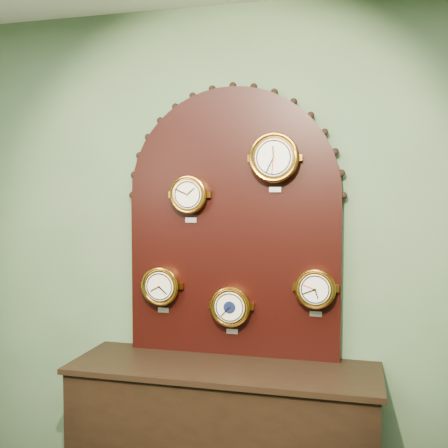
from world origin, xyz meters
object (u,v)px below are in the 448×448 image
(shop_counter, at_px, (223,444))
(roman_clock, at_px, (189,195))
(display_board, at_px, (233,214))
(tide_clock, at_px, (316,288))
(hygrometer, at_px, (161,286))
(arabic_clock, at_px, (274,158))
(barometer, at_px, (231,306))

(shop_counter, xyz_separation_m, roman_clock, (-0.23, 0.15, 1.33))
(display_board, xyz_separation_m, tide_clock, (0.47, -0.07, -0.39))
(hygrometer, height_order, tide_clock, tide_clock)
(tide_clock, bearing_deg, arabic_clock, -179.67)
(tide_clock, bearing_deg, barometer, -179.95)
(shop_counter, relative_size, roman_clock, 6.03)
(shop_counter, relative_size, arabic_clock, 5.03)
(shop_counter, bearing_deg, roman_clock, 146.78)
(hygrometer, xyz_separation_m, tide_clock, (0.87, 0.00, 0.02))
(arabic_clock, relative_size, hygrometer, 1.16)
(arabic_clock, xyz_separation_m, tide_clock, (0.22, 0.00, -0.70))
(display_board, distance_m, barometer, 0.52)
(barometer, bearing_deg, shop_counter, -92.02)
(arabic_clock, distance_m, hygrometer, 0.97)
(roman_clock, distance_m, tide_clock, 0.86)
(hygrometer, distance_m, tide_clock, 0.87)
(arabic_clock, bearing_deg, roman_clock, 179.84)
(roman_clock, xyz_separation_m, barometer, (0.24, -0.00, -0.62))
(barometer, bearing_deg, tide_clock, 0.05)
(roman_clock, relative_size, barometer, 0.96)
(hygrometer, bearing_deg, display_board, 9.34)
(barometer, bearing_deg, arabic_clock, -0.21)
(tide_clock, bearing_deg, hygrometer, -179.99)
(roman_clock, bearing_deg, shop_counter, -33.22)
(arabic_clock, distance_m, barometer, 0.85)
(hygrometer, relative_size, tide_clock, 1.03)
(shop_counter, distance_m, barometer, 0.73)
(roman_clock, distance_m, barometer, 0.66)
(shop_counter, relative_size, tide_clock, 6.01)
(shop_counter, xyz_separation_m, arabic_clock, (0.24, 0.15, 1.53))
(shop_counter, distance_m, hygrometer, 0.92)
(shop_counter, height_order, barometer, barometer)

